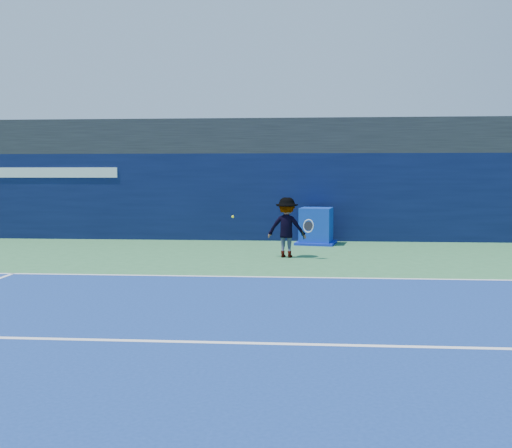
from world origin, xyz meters
name	(u,v)px	position (x,y,z in m)	size (l,w,h in m)	color
ground	(207,308)	(0.00, 0.00, 0.00)	(80.00, 80.00, 0.00)	#327040
baseline	(229,276)	(0.00, 3.00, 0.01)	(24.00, 0.10, 0.01)	white
service_line	(184,342)	(0.00, -2.00, 0.01)	(24.00, 0.10, 0.01)	white
stadium_band	(256,138)	(0.00, 11.50, 3.60)	(36.00, 3.00, 1.20)	black
back_wall_assembly	(254,197)	(0.00, 10.50, 1.50)	(36.00, 1.03, 3.00)	#091236
equipment_cart	(316,227)	(2.14, 9.24, 0.54)	(1.46, 1.46, 1.19)	#0B2B9D
tennis_player	(287,227)	(1.24, 6.15, 0.83)	(1.32, 0.77, 1.65)	silver
tennis_ball	(233,217)	(-0.27, 6.23, 1.11)	(0.07, 0.07, 0.07)	yellow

